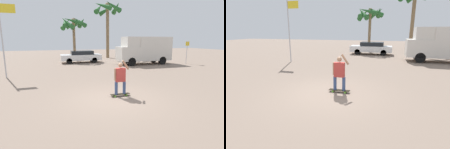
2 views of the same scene
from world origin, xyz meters
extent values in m
plane|color=gray|center=(0.00, 0.00, 0.00)|extent=(80.00, 80.00, 0.00)
cube|color=black|center=(0.38, 0.30, 0.09)|extent=(0.92, 0.22, 0.02)
cylinder|color=#66C633|center=(0.10, 0.21, 0.04)|extent=(0.08, 0.03, 0.08)
cylinder|color=#66C633|center=(0.10, 0.39, 0.04)|extent=(0.08, 0.03, 0.08)
cylinder|color=#66C633|center=(0.66, 0.21, 0.04)|extent=(0.08, 0.03, 0.08)
cylinder|color=#66C633|center=(0.66, 0.39, 0.04)|extent=(0.08, 0.03, 0.08)
cylinder|color=#384C7A|center=(0.18, 0.30, 0.40)|extent=(0.14, 0.14, 0.60)
cylinder|color=#384C7A|center=(0.58, 0.30, 0.40)|extent=(0.14, 0.14, 0.60)
cube|color=#B23833|center=(0.38, 0.30, 1.01)|extent=(0.44, 0.22, 0.62)
sphere|color=#A37556|center=(0.38, 0.30, 1.46)|extent=(0.20, 0.20, 0.20)
cylinder|color=#A37556|center=(0.13, 0.30, 1.04)|extent=(0.09, 0.09, 0.55)
cylinder|color=#A37556|center=(0.63, 0.30, 1.46)|extent=(0.36, 0.09, 0.46)
cylinder|color=black|center=(4.88, 8.96, 0.42)|extent=(0.85, 0.28, 0.85)
cylinder|color=black|center=(4.88, 10.71, 0.42)|extent=(0.85, 0.28, 0.85)
cube|color=silver|center=(4.79, 9.83, 1.15)|extent=(2.01, 2.03, 1.46)
cube|color=black|center=(4.39, 9.83, 1.45)|extent=(0.04, 1.73, 0.73)
cube|color=silver|center=(5.09, 9.83, 2.39)|extent=(1.40, 1.87, 1.01)
cylinder|color=black|center=(-0.96, 12.44, 0.31)|extent=(0.62, 0.22, 0.62)
cylinder|color=black|center=(-0.96, 14.08, 0.31)|extent=(0.62, 0.22, 0.62)
cylinder|color=black|center=(1.84, 12.44, 0.31)|extent=(0.62, 0.22, 0.62)
cylinder|color=black|center=(1.84, 14.08, 0.31)|extent=(0.62, 0.22, 0.62)
cube|color=white|center=(0.44, 13.26, 0.62)|extent=(4.51, 1.86, 0.62)
cube|color=black|center=(0.55, 13.26, 1.14)|extent=(2.48, 1.64, 0.43)
cylinder|color=brown|center=(4.96, 17.62, 3.65)|extent=(0.44, 0.44, 7.31)
cylinder|color=brown|center=(-0.03, 15.39, 2.45)|extent=(0.33, 0.33, 4.90)
sphere|color=brown|center=(-0.03, 15.39, 4.90)|extent=(0.52, 0.52, 0.52)
cone|color=#235B28|center=(0.98, 15.54, 4.68)|extent=(0.89, 2.19, 1.27)
cone|color=#235B28|center=(0.58, 16.21, 4.64)|extent=(2.03, 1.72, 1.39)
cone|color=#235B28|center=(0.07, 16.41, 4.60)|extent=(2.12, 0.77, 1.49)
cone|color=#235B28|center=(-0.89, 15.96, 4.52)|extent=(1.57, 1.97, 1.70)
cone|color=#235B28|center=(-1.06, 15.42, 4.63)|extent=(0.64, 2.12, 1.40)
cone|color=#235B28|center=(-0.80, 14.71, 4.54)|extent=(1.76, 1.89, 1.65)
cone|color=#235B28|center=(-0.19, 14.38, 4.73)|extent=(2.20, 0.91, 1.10)
cone|color=#235B28|center=(0.60, 14.58, 4.67)|extent=(2.03, 1.76, 1.28)
cylinder|color=#B7B7BC|center=(-5.68, 6.50, 2.51)|extent=(0.09, 0.09, 5.02)
cube|color=yellow|center=(-5.18, 6.50, 4.59)|extent=(0.93, 0.02, 0.57)
camera|label=1|loc=(-2.40, -6.99, 2.57)|focal=28.00mm
camera|label=2|loc=(2.32, -6.66, 2.64)|focal=28.00mm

